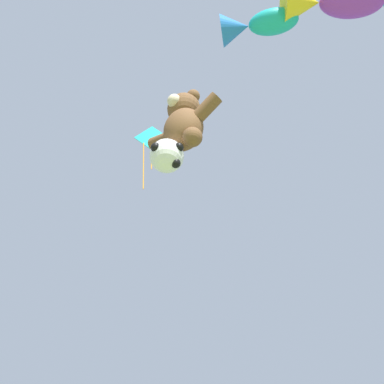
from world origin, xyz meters
name	(u,v)px	position (x,y,z in m)	size (l,w,h in m)	color
teddy_bear_kite	(183,123)	(-0.55, 5.69, 10.88)	(2.28, 1.00, 2.31)	brown
soccer_ball_kite	(167,156)	(-0.88, 5.53, 9.63)	(0.88, 0.88, 0.81)	white
fish_kite_teal	(254,25)	(2.01, 5.36, 12.29)	(1.99, 1.58, 0.81)	#19ADB2
fish_kite_violet	(327,2)	(3.63, 6.10, 12.45)	(2.47, 2.21, 1.00)	purple
diamond_kite	(150,142)	(-2.74, 6.55, 13.08)	(0.88, 0.71, 2.95)	#19ADB2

